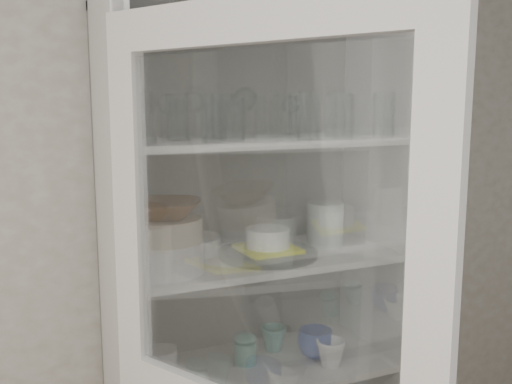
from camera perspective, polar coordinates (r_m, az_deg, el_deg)
name	(u,v)px	position (r m, az deg, el deg)	size (l,w,h in m)	color
wall_back	(181,235)	(2.10, -7.52, -4.27)	(3.60, 0.02, 2.60)	#9D9787
pantry_cabinet	(249,336)	(2.13, -0.70, -14.17)	(1.00, 0.45, 2.10)	white
tumbler_0	(143,118)	(1.64, -11.22, 7.29)	(0.07, 0.07, 0.15)	silver
tumbler_1	(234,120)	(1.73, -2.22, 7.26)	(0.07, 0.07, 0.13)	silver
tumbler_2	(213,121)	(1.70, -4.34, 7.06)	(0.06, 0.06, 0.12)	silver
tumbler_3	(309,116)	(1.83, 5.32, 7.61)	(0.08, 0.08, 0.15)	silver
tumbler_4	(344,116)	(1.88, 8.75, 7.52)	(0.07, 0.07, 0.15)	silver
tumbler_5	(335,117)	(1.93, 7.94, 7.41)	(0.07, 0.07, 0.14)	silver
tumbler_6	(384,115)	(1.99, 12.64, 7.55)	(0.08, 0.08, 0.15)	silver
tumbler_7	(178,117)	(1.80, -7.83, 7.46)	(0.07, 0.07, 0.14)	silver
tumbler_8	(213,117)	(1.85, -4.29, 7.51)	(0.07, 0.07, 0.14)	silver
tumbler_9	(223,116)	(1.88, -3.30, 7.60)	(0.07, 0.07, 0.15)	silver
goblet_0	(168,114)	(1.93, -8.77, 7.73)	(0.07, 0.07, 0.16)	silver
goblet_1	(194,112)	(1.96, -6.18, 7.96)	(0.08, 0.08, 0.17)	silver
goblet_2	(245,110)	(1.97, -1.06, 8.24)	(0.08, 0.08, 0.19)	silver
goblet_3	(291,113)	(2.09, 3.52, 7.85)	(0.07, 0.07, 0.15)	silver
plate_stack_front	(165,256)	(1.79, -9.04, -6.35)	(0.24, 0.24, 0.10)	white
plate_stack_back	(189,244)	(2.00, -6.68, -5.23)	(0.22, 0.22, 0.06)	white
cream_bowl	(165,229)	(1.77, -9.11, -3.70)	(0.23, 0.23, 0.07)	beige
terracotta_bowl	(164,209)	(1.75, -9.16, -1.70)	(0.22, 0.22, 0.05)	brown
glass_platter	(268,253)	(1.95, 1.19, -6.15)	(0.34, 0.34, 0.02)	silver
yellow_trivet	(268,249)	(1.94, 1.20, -5.69)	(0.19, 0.19, 0.01)	yellow
white_ramekin	(268,238)	(1.93, 1.20, -4.57)	(0.15, 0.15, 0.06)	white
grey_bowl_stack	(325,224)	(2.09, 6.93, -3.21)	(0.13, 0.13, 0.16)	silver
mug_blue	(315,343)	(2.16, 5.97, -14.78)	(0.13, 0.13, 0.10)	#1E3EA2
mug_teal	(274,339)	(2.20, 1.77, -14.44)	(0.10, 0.10, 0.09)	teal
mug_white	(331,353)	(2.09, 7.48, -15.65)	(0.10, 0.10, 0.10)	white
teal_jar	(245,351)	(2.09, -1.07, -15.58)	(0.08, 0.08, 0.10)	teal
white_canister	(162,366)	(1.98, -9.35, -16.79)	(0.10, 0.10, 0.12)	white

